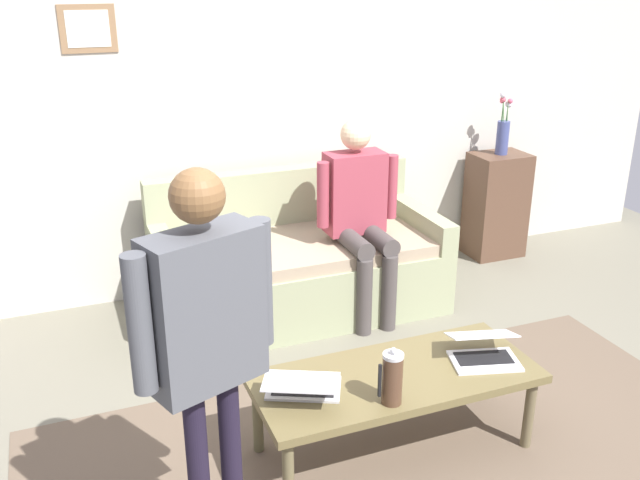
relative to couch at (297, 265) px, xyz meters
name	(u,v)px	position (x,y,z in m)	size (l,w,h in m)	color
ground_plane	(374,458)	(0.21, 1.62, -0.31)	(7.68, 7.68, 0.00)	#6C6859
area_rug	(402,460)	(0.09, 1.69, -0.30)	(3.42, 1.79, 0.01)	brown
back_wall	(237,95)	(0.21, -0.58, 1.04)	(7.04, 0.11, 2.70)	beige
couch	(297,265)	(0.00, 0.00, 0.00)	(1.84, 0.89, 0.88)	gray
coffee_table	(396,382)	(0.09, 1.59, 0.06)	(1.32, 0.55, 0.41)	brown
laptop_left	(303,386)	(0.54, 1.59, 0.15)	(0.42, 0.41, 0.12)	silver
laptop_center	(483,352)	(-0.35, 1.63, 0.15)	(0.37, 0.35, 0.14)	silver
french_press	(392,378)	(0.21, 1.78, 0.23)	(0.11, 0.09, 0.27)	#4C3323
side_shelf	(496,205)	(-1.77, -0.31, 0.10)	(0.42, 0.32, 0.82)	brown
flower_vase	(503,132)	(-1.77, -0.31, 0.69)	(0.11, 0.09, 0.48)	#3E487E
person_standing	(206,328)	(1.01, 1.93, 0.70)	(0.55, 0.30, 1.57)	black
person_seated	(360,209)	(-0.34, 0.23, 0.42)	(0.55, 0.51, 1.28)	#453F3D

